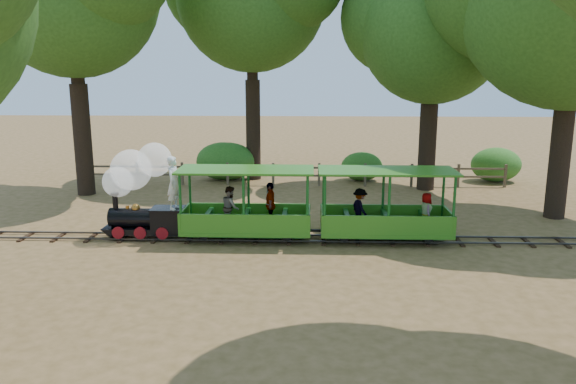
{
  "coord_description": "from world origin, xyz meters",
  "views": [
    {
      "loc": [
        0.55,
        -16.01,
        5.0
      ],
      "look_at": [
        -0.07,
        0.5,
        1.36
      ],
      "focal_mm": 35.0,
      "sensor_mm": 36.0,
      "label": 1
    }
  ],
  "objects_px": {
    "locomotive": "(140,184)",
    "carriage_front": "(247,212)",
    "fence": "(296,173)",
    "carriage_rear": "(385,214)"
  },
  "relations": [
    {
      "from": "carriage_front",
      "to": "carriage_rear",
      "type": "xyz_separation_m",
      "value": [
        4.04,
        0.01,
        -0.03
      ]
    },
    {
      "from": "fence",
      "to": "locomotive",
      "type": "bearing_deg",
      "value": -119.28
    },
    {
      "from": "carriage_rear",
      "to": "fence",
      "type": "height_order",
      "value": "carriage_rear"
    },
    {
      "from": "carriage_rear",
      "to": "carriage_front",
      "type": "bearing_deg",
      "value": -179.9
    },
    {
      "from": "carriage_front",
      "to": "carriage_rear",
      "type": "height_order",
      "value": "same"
    },
    {
      "from": "locomotive",
      "to": "carriage_front",
      "type": "relative_size",
      "value": 0.75
    },
    {
      "from": "locomotive",
      "to": "carriage_rear",
      "type": "bearing_deg",
      "value": -0.42
    },
    {
      "from": "carriage_front",
      "to": "fence",
      "type": "bearing_deg",
      "value": 81.08
    },
    {
      "from": "locomotive",
      "to": "carriage_rear",
      "type": "distance_m",
      "value": 7.29
    },
    {
      "from": "locomotive",
      "to": "fence",
      "type": "xyz_separation_m",
      "value": [
        4.45,
        7.94,
        -1.08
      ]
    }
  ]
}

